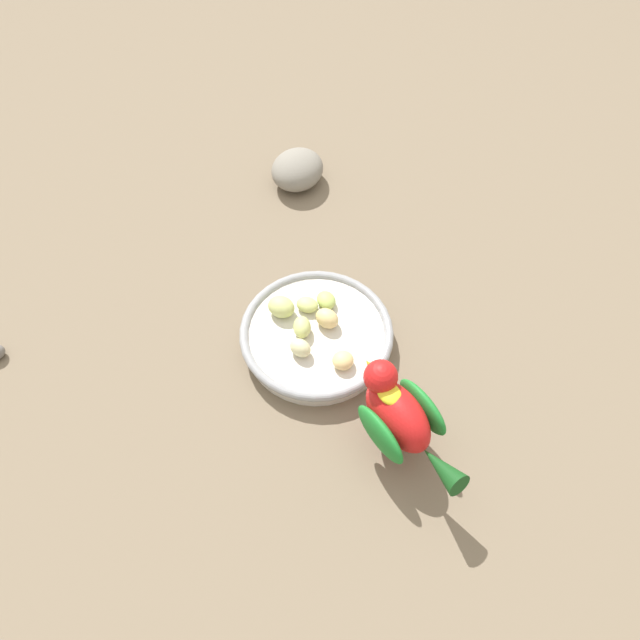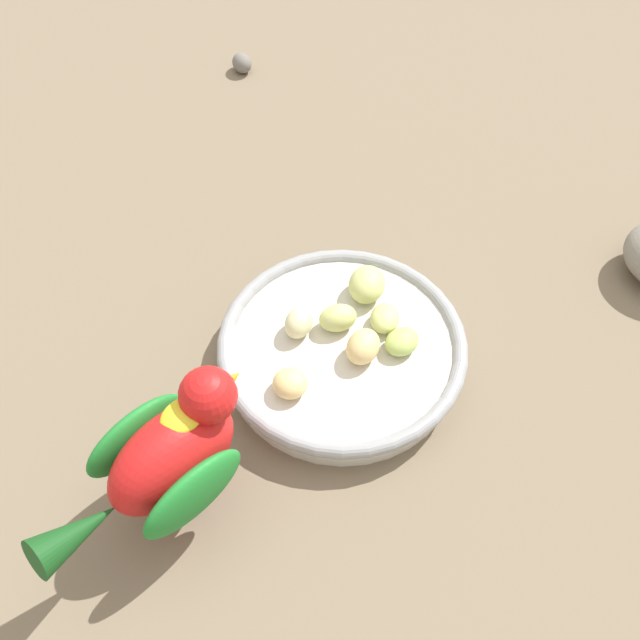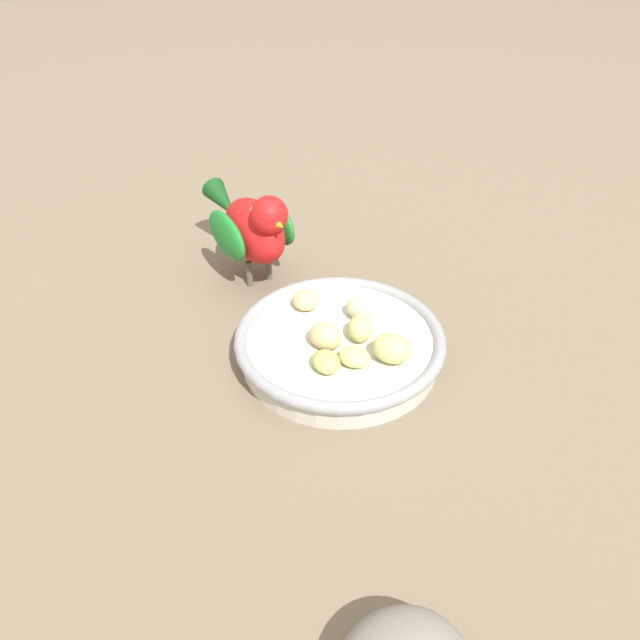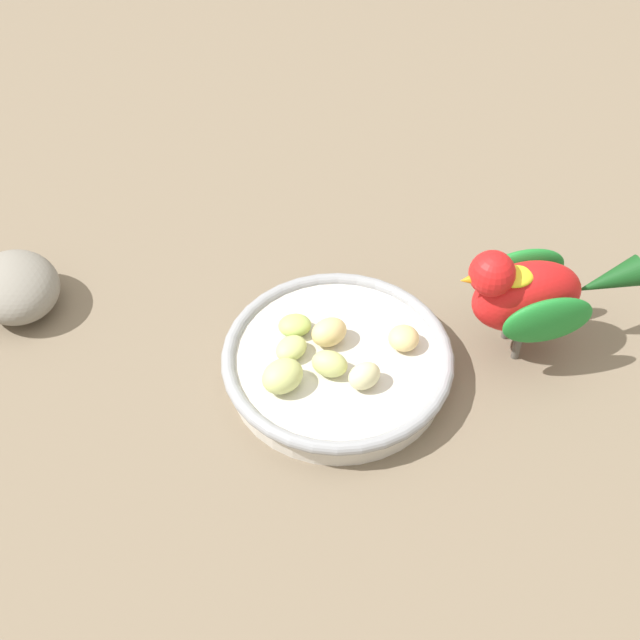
% 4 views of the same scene
% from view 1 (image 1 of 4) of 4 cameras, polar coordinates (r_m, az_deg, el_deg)
% --- Properties ---
extents(ground_plane, '(4.00, 4.00, 0.00)m').
position_cam_1_polar(ground_plane, '(0.80, -1.30, -3.62)').
color(ground_plane, '#756651').
extents(feeding_bowl, '(0.20, 0.20, 0.03)m').
position_cam_1_polar(feeding_bowl, '(0.79, -0.33, -1.45)').
color(feeding_bowl, beige).
rests_on(feeding_bowl, ground_plane).
extents(apple_piece_0, '(0.04, 0.04, 0.02)m').
position_cam_1_polar(apple_piece_0, '(0.78, -1.68, -0.66)').
color(apple_piece_0, '#C6D17A').
rests_on(apple_piece_0, feeding_bowl).
extents(apple_piece_1, '(0.03, 0.03, 0.02)m').
position_cam_1_polar(apple_piece_1, '(0.81, 0.58, 1.86)').
color(apple_piece_1, '#B2CC66').
rests_on(apple_piece_1, feeding_bowl).
extents(apple_piece_2, '(0.03, 0.04, 0.02)m').
position_cam_1_polar(apple_piece_2, '(0.80, -1.20, 1.43)').
color(apple_piece_2, '#C6D17A').
rests_on(apple_piece_2, feeding_bowl).
extents(apple_piece_3, '(0.04, 0.04, 0.03)m').
position_cam_1_polar(apple_piece_3, '(0.80, -3.63, 1.24)').
color(apple_piece_3, '#C6D17A').
rests_on(apple_piece_3, feeding_bowl).
extents(apple_piece_4, '(0.03, 0.03, 0.02)m').
position_cam_1_polar(apple_piece_4, '(0.76, -1.76, -2.68)').
color(apple_piece_4, beige).
rests_on(apple_piece_4, feeding_bowl).
extents(apple_piece_5, '(0.03, 0.04, 0.02)m').
position_cam_1_polar(apple_piece_5, '(0.78, 0.65, 0.15)').
color(apple_piece_5, '#E5C67F').
rests_on(apple_piece_5, feeding_bowl).
extents(apple_piece_6, '(0.04, 0.04, 0.02)m').
position_cam_1_polar(apple_piece_6, '(0.75, 2.15, -3.77)').
color(apple_piece_6, '#E5C67F').
rests_on(apple_piece_6, feeding_bowl).
extents(parrot, '(0.09, 0.17, 0.12)m').
position_cam_1_polar(parrot, '(0.69, 7.43, -8.86)').
color(parrot, '#59544C').
rests_on(parrot, ground_plane).
extents(rock_large, '(0.10, 0.10, 0.05)m').
position_cam_1_polar(rock_large, '(0.99, -2.12, 13.81)').
color(rock_large, gray).
rests_on(rock_large, ground_plane).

